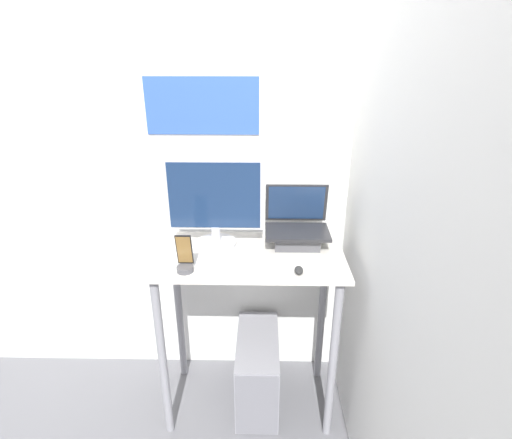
{
  "coord_description": "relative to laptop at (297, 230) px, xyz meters",
  "views": [
    {
      "loc": [
        0.07,
        -1.46,
        1.85
      ],
      "look_at": [
        0.04,
        0.25,
        1.13
      ],
      "focal_mm": 28.0,
      "sensor_mm": 36.0,
      "label": 1
    }
  ],
  "objects": [
    {
      "name": "computer_tower",
      "position": [
        -0.19,
        -0.09,
        -0.82
      ],
      "size": [
        0.23,
        0.51,
        0.41
      ],
      "color": "gray",
      "rests_on": "ground_plane"
    },
    {
      "name": "wall_back",
      "position": [
        -0.24,
        0.23,
        0.28
      ],
      "size": [
        6.0,
        0.06,
        2.6
      ],
      "color": "white",
      "rests_on": "ground_plane"
    },
    {
      "name": "wall_side_right",
      "position": [
        0.31,
        -0.36,
        0.28
      ],
      "size": [
        0.05,
        6.0,
        2.6
      ],
      "color": "white",
      "rests_on": "ground_plane"
    },
    {
      "name": "laptop",
      "position": [
        0.0,
        0.0,
        0.0
      ],
      "size": [
        0.32,
        0.25,
        0.29
      ],
      "color": "#4C4C51",
      "rests_on": "desk"
    },
    {
      "name": "ground_plane",
      "position": [
        -0.24,
        -0.36,
        -1.02
      ],
      "size": [
        12.0,
        12.0,
        0.0
      ],
      "primitive_type": "plane",
      "color": "slate"
    },
    {
      "name": "keyboard",
      "position": [
        -0.24,
        -0.27,
        -0.07
      ],
      "size": [
        0.35,
        0.12,
        0.02
      ],
      "color": "silver",
      "rests_on": "desk"
    },
    {
      "name": "cell_phone",
      "position": [
        -0.51,
        -0.28,
        -0.03
      ],
      "size": [
        0.07,
        0.07,
        0.18
      ],
      "color": "#4C4C51",
      "rests_on": "desk"
    },
    {
      "name": "desk",
      "position": [
        -0.24,
        -0.11,
        -0.27
      ],
      "size": [
        0.93,
        0.51,
        0.95
      ],
      "color": "beige",
      "rests_on": "ground_plane"
    },
    {
      "name": "mouse",
      "position": [
        -0.01,
        -0.29,
        -0.06
      ],
      "size": [
        0.04,
        0.06,
        0.03
      ],
      "color": "#262626",
      "rests_on": "desk"
    },
    {
      "name": "monitor",
      "position": [
        -0.41,
        -0.02,
        0.13
      ],
      "size": [
        0.47,
        0.2,
        0.44
      ],
      "color": "silver",
      "rests_on": "desk"
    }
  ]
}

